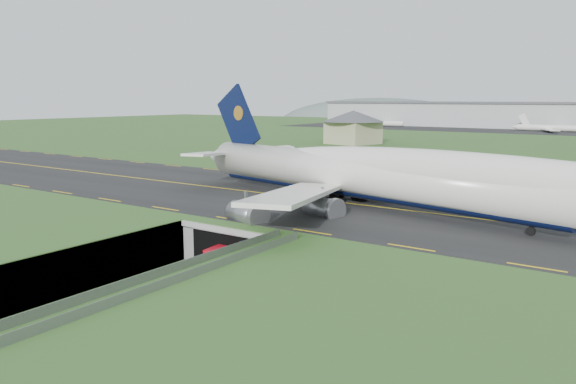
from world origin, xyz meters
The scene contains 10 objects.
ground centered at (0.00, 0.00, 0.00)m, with size 900.00×900.00×0.00m, color #325F26.
airfield_deck centered at (0.00, 0.00, 3.00)m, with size 800.00×800.00×6.00m, color gray.
trench_road centered at (0.00, -7.50, 0.10)m, with size 12.00×75.00×0.20m, color slate.
taxiway centered at (0.00, 33.00, 6.09)m, with size 800.00×44.00×0.18m, color black.
tunnel_portal centered at (0.00, 16.71, 3.33)m, with size 17.00×22.30×6.00m.
guideway centered at (11.00, -19.11, 5.32)m, with size 3.00×53.00×7.05m.
jumbo_jet centered at (15.77, 30.78, 11.73)m, with size 100.96×62.94×21.26m.
shuttle_tram centered at (0.38, 8.44, 1.81)m, with size 4.08×8.47×3.31m.
service_building centered at (-53.22, 145.35, 13.74)m, with size 28.70×28.70×13.07m.
cargo_terminal centered at (-0.13, 299.41, 13.96)m, with size 320.00×67.00×15.60m.
Camera 1 is at (50.85, -49.77, 23.81)m, focal length 35.00 mm.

